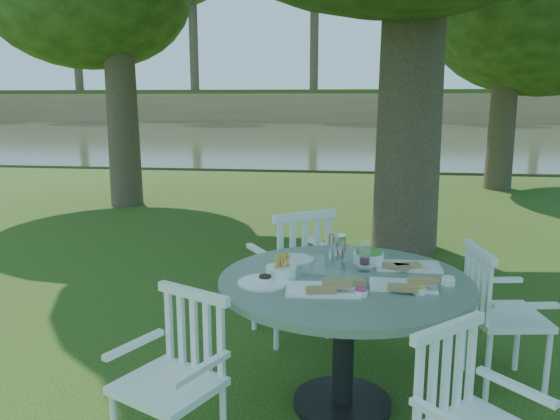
{
  "coord_description": "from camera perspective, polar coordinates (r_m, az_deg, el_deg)",
  "views": [
    {
      "loc": [
        0.58,
        -4.08,
        1.72
      ],
      "look_at": [
        0.0,
        0.2,
        0.85
      ],
      "focal_mm": 35.0,
      "sensor_mm": 36.0,
      "label": 1
    }
  ],
  "objects": [
    {
      "name": "river",
      "position": [
        27.14,
        6.53,
        7.7
      ],
      "size": [
        100.0,
        28.0,
        0.12
      ],
      "primitive_type": "cube",
      "color": "#323821",
      "rests_on": "ground"
    },
    {
      "name": "table",
      "position": [
        3.07,
        6.74,
        -9.72
      ],
      "size": [
        1.38,
        1.38,
        0.77
      ],
      "color": "black",
      "rests_on": "ground"
    },
    {
      "name": "chair_ne",
      "position": [
        3.54,
        21.34,
        -9.37
      ],
      "size": [
        0.48,
        0.5,
        0.87
      ],
      "rotation": [
        0.0,
        0.0,
        -4.56
      ],
      "color": "white",
      "rests_on": "ground"
    },
    {
      "name": "tableware",
      "position": [
        3.08,
        6.18,
        -6.0
      ],
      "size": [
        1.14,
        0.77,
        0.2
      ],
      "color": "white",
      "rests_on": "table"
    },
    {
      "name": "chair_nw",
      "position": [
        3.93,
        1.77,
        -5.7
      ],
      "size": [
        0.66,
        0.65,
        0.96
      ],
      "rotation": [
        0.0,
        0.0,
        -2.54
      ],
      "color": "white",
      "rests_on": "ground"
    },
    {
      "name": "chair_sw",
      "position": [
        2.7,
        -10.37,
        -15.77
      ],
      "size": [
        0.56,
        0.55,
        0.84
      ],
      "rotation": [
        0.0,
        0.0,
        -0.45
      ],
      "color": "white",
      "rests_on": "ground"
    },
    {
      "name": "far_bank",
      "position": [
        45.54,
        7.66,
        18.28
      ],
      "size": [
        100.0,
        18.0,
        15.2
      ],
      "color": "#987247",
      "rests_on": "ground"
    },
    {
      "name": "ground",
      "position": [
        4.47,
        -0.35,
        -11.27
      ],
      "size": [
        140.0,
        140.0,
        0.0
      ],
      "primitive_type": "plane",
      "color": "#1C380B",
      "rests_on": "ground"
    },
    {
      "name": "chair_se",
      "position": [
        2.44,
        18.7,
        -19.47
      ],
      "size": [
        0.58,
        0.58,
        0.84
      ],
      "rotation": [
        0.0,
        0.0,
        0.75
      ],
      "color": "white",
      "rests_on": "ground"
    }
  ]
}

